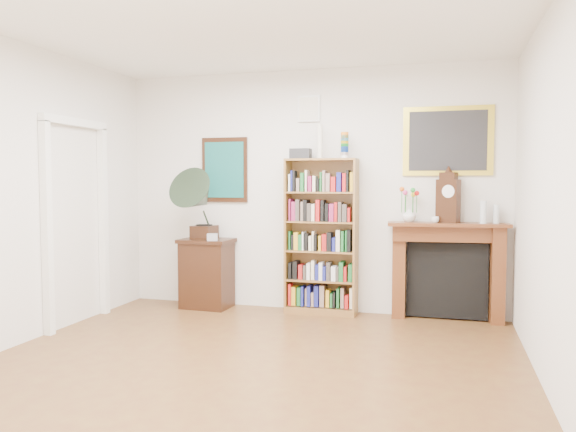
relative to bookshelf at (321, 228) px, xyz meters
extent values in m
cube|color=#5B311B|center=(-0.18, -2.33, -0.99)|extent=(4.50, 5.00, 0.01)
cube|color=white|center=(-0.18, -2.33, 1.81)|extent=(4.50, 5.00, 0.01)
cube|color=silver|center=(-0.18, 0.17, 0.41)|extent=(4.50, 0.01, 2.80)
cube|color=silver|center=(2.07, -2.33, 0.41)|extent=(0.01, 5.00, 2.80)
cube|color=white|center=(-2.39, -1.60, 0.06)|extent=(0.08, 0.08, 2.10)
cube|color=white|center=(-2.39, -0.66, 0.06)|extent=(0.08, 0.08, 2.10)
cube|color=white|center=(-2.39, -1.13, 1.14)|extent=(0.08, 1.02, 0.08)
cube|color=black|center=(-1.23, 0.15, 0.66)|extent=(0.58, 0.03, 0.78)
cube|color=#135C58|center=(-1.23, 0.13, 0.66)|extent=(0.50, 0.01, 0.67)
cube|color=white|center=(-0.18, 0.15, 1.36)|extent=(0.26, 0.03, 0.30)
cube|color=silver|center=(-0.18, 0.13, 1.36)|extent=(0.22, 0.01, 0.26)
cube|color=gold|center=(1.37, 0.15, 0.96)|extent=(0.95, 0.03, 0.75)
cube|color=#262628|center=(1.37, 0.13, 0.96)|extent=(0.82, 0.01, 0.65)
cube|color=brown|center=(-0.39, 0.00, -0.10)|extent=(0.02, 0.29, 1.77)
cube|color=brown|center=(0.39, 0.00, -0.10)|extent=(0.02, 0.29, 1.77)
cube|color=brown|center=(0.00, 0.00, 0.77)|extent=(0.81, 0.29, 0.02)
cube|color=brown|center=(0.00, 0.00, -0.95)|extent=(0.81, 0.29, 0.08)
cube|color=brown|center=(0.00, 0.14, -0.10)|extent=(0.81, 0.02, 1.77)
cube|color=brown|center=(0.00, 0.00, -0.60)|extent=(0.77, 0.27, 0.02)
cube|color=brown|center=(0.00, 0.00, -0.27)|extent=(0.77, 0.27, 0.02)
cube|color=brown|center=(0.00, 0.00, 0.06)|extent=(0.77, 0.27, 0.02)
cube|color=brown|center=(0.00, 0.00, 0.40)|extent=(0.77, 0.27, 0.02)
cube|color=black|center=(-1.38, -0.07, -0.57)|extent=(0.62, 0.46, 0.83)
cube|color=#552B13|center=(0.87, 0.05, -0.47)|extent=(0.16, 0.20, 1.03)
cube|color=#552B13|center=(1.90, 0.05, -0.47)|extent=(0.16, 0.20, 1.03)
cube|color=#552B13|center=(1.38, 0.05, -0.04)|extent=(1.18, 0.29, 0.17)
cube|color=#552B13|center=(1.38, 0.01, 0.06)|extent=(1.29, 0.41, 0.04)
cube|color=black|center=(1.38, 0.11, -0.56)|extent=(0.85, 0.09, 0.83)
cube|color=black|center=(-1.42, -0.05, -0.08)|extent=(0.28, 0.28, 0.16)
cylinder|color=black|center=(-1.42, -0.05, 0.00)|extent=(0.21, 0.21, 0.01)
cone|color=#2B3F2D|center=(-1.42, -0.21, 0.35)|extent=(0.57, 0.69, 0.67)
cube|color=#B5B4C1|center=(-1.24, -0.23, -0.12)|extent=(0.15, 0.15, 0.08)
cube|color=black|center=(1.38, 0.02, 0.31)|extent=(0.26, 0.21, 0.46)
cylinder|color=white|center=(1.38, -0.04, 0.42)|extent=(0.13, 0.07, 0.14)
cube|color=black|center=(1.38, 0.02, 0.58)|extent=(0.20, 0.16, 0.08)
imported|color=silver|center=(0.97, 0.03, 0.16)|extent=(0.19, 0.19, 0.16)
imported|color=silver|center=(1.25, -0.03, 0.12)|extent=(0.10, 0.10, 0.07)
cylinder|color=silver|center=(1.74, 0.01, 0.20)|extent=(0.07, 0.07, 0.24)
cylinder|color=silver|center=(1.87, 0.06, 0.18)|extent=(0.06, 0.06, 0.20)
camera|label=1|loc=(1.35, -6.22, 0.53)|focal=35.00mm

